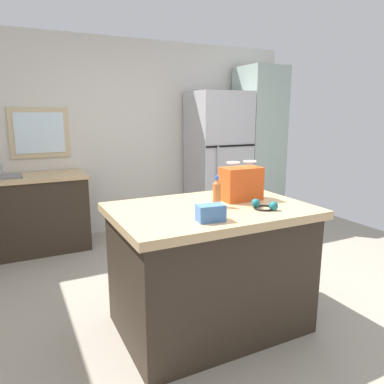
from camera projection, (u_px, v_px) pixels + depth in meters
ground at (222, 312)px, 2.99m from camera, size 6.14×6.14×0.00m
back_wall at (124, 137)px, 4.95m from camera, size 4.85×0.13×2.54m
kitchen_island at (210, 267)px, 2.73m from camera, size 1.40×0.97×0.94m
refrigerator at (218, 160)px, 5.20m from camera, size 0.77×0.71×1.88m
tall_cabinet at (258, 145)px, 5.46m from camera, size 0.58×0.64×2.24m
sink_counter at (26, 213)px, 4.22m from camera, size 1.37×0.64×1.08m
shopping_bag at (241, 183)px, 2.81m from camera, size 0.31×0.18×0.30m
small_box at (211, 213)px, 2.28m from camera, size 0.18×0.13×0.10m
bottle at (217, 193)px, 2.61m from camera, size 0.06×0.06×0.22m
ear_defenders at (264, 206)px, 2.57m from camera, size 0.20×0.20×0.06m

